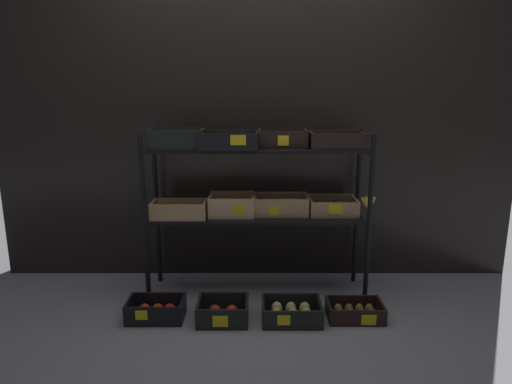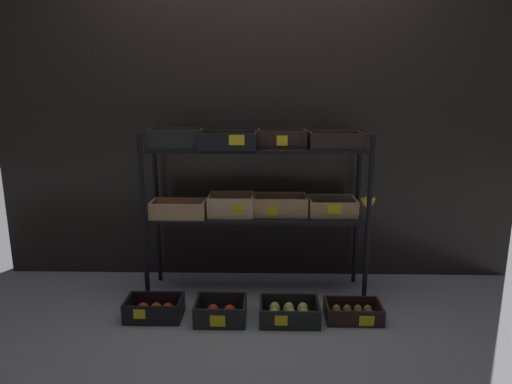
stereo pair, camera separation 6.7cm
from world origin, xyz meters
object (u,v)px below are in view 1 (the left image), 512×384
object	(u,v)px
crate_ground_pear	(291,313)
display_rack	(257,181)
crate_ground_left_apple_red	(222,313)
crate_ground_apple_red	(155,311)
crate_ground_kiwi	(354,312)

from	to	relation	value
crate_ground_pear	display_rack	bearing A→B (deg)	116.53
display_rack	crate_ground_left_apple_red	bearing A→B (deg)	-118.07
display_rack	crate_ground_left_apple_red	world-z (taller)	display_rack
display_rack	crate_ground_left_apple_red	size ratio (longest dim) A/B	4.97
display_rack	crate_ground_left_apple_red	distance (m)	0.89
display_rack	crate_ground_left_apple_red	xyz separation A→B (m)	(-0.22, -0.41, -0.75)
crate_ground_apple_red	crate_ground_kiwi	size ratio (longest dim) A/B	1.01
crate_ground_apple_red	crate_ground_kiwi	distance (m)	1.25
crate_ground_left_apple_red	crate_ground_pear	distance (m)	0.43
crate_ground_apple_red	crate_ground_left_apple_red	world-z (taller)	crate_ground_left_apple_red
display_rack	crate_ground_apple_red	xyz separation A→B (m)	(-0.64, -0.39, -0.75)
crate_ground_apple_red	crate_ground_kiwi	xyz separation A→B (m)	(1.25, 0.01, -0.01)
crate_ground_apple_red	crate_ground_left_apple_red	bearing A→B (deg)	-3.03
display_rack	crate_ground_apple_red	bearing A→B (deg)	-148.69
crate_ground_left_apple_red	crate_ground_apple_red	bearing A→B (deg)	176.97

